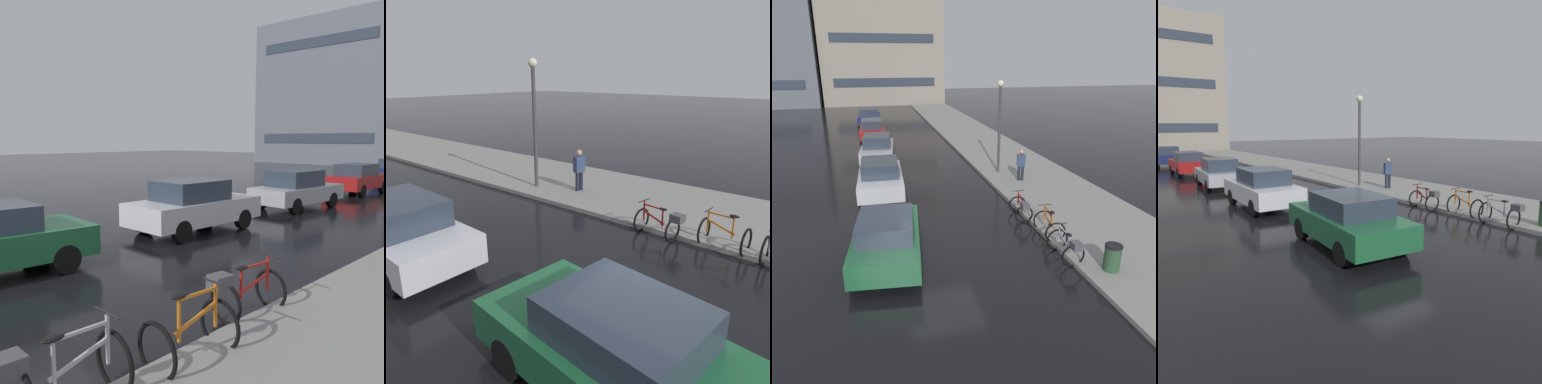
# 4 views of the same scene
# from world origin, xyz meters

# --- Properties ---
(ground_plane) EXTENTS (140.00, 140.00, 0.00)m
(ground_plane) POSITION_xyz_m (0.00, 0.00, 0.00)
(ground_plane) COLOR black
(sidewalk_kerb) EXTENTS (4.80, 60.00, 0.14)m
(sidewalk_kerb) POSITION_xyz_m (6.00, 10.00, 0.07)
(sidewalk_kerb) COLOR gray
(sidewalk_kerb) RESTS_ON ground
(bicycle_nearest) EXTENTS (0.79, 1.43, 1.00)m
(bicycle_nearest) POSITION_xyz_m (3.57, -1.75, 0.49)
(bicycle_nearest) COLOR black
(bicycle_nearest) RESTS_ON ground
(bicycle_second) EXTENTS (0.82, 1.20, 1.02)m
(bicycle_second) POSITION_xyz_m (3.81, -0.02, 0.42)
(bicycle_second) COLOR black
(bicycle_second) RESTS_ON ground
(bicycle_third) EXTENTS (0.85, 1.43, 0.98)m
(bicycle_third) POSITION_xyz_m (3.44, 1.58, 0.47)
(bicycle_third) COLOR black
(bicycle_third) RESTS_ON ground
(car_green) EXTENTS (2.39, 4.35, 1.52)m
(car_green) POSITION_xyz_m (-1.81, -0.37, 0.78)
(car_green) COLOR #1E6038
(car_green) RESTS_ON ground
(car_white) EXTENTS (2.09, 4.46, 1.64)m
(car_white) POSITION_xyz_m (-1.74, 5.90, 0.82)
(car_white) COLOR silver
(car_white) RESTS_ON ground
(car_silver) EXTENTS (2.22, 4.43, 1.61)m
(car_silver) POSITION_xyz_m (-1.67, 12.14, 0.80)
(car_silver) COLOR #B2B5BA
(car_silver) RESTS_ON ground
(car_red) EXTENTS (1.93, 4.24, 1.59)m
(car_red) POSITION_xyz_m (-1.84, 18.73, 0.81)
(car_red) COLOR #AD1919
(car_red) RESTS_ON ground
(car_navy) EXTENTS (2.13, 3.83, 1.64)m
(car_navy) POSITION_xyz_m (-1.97, 25.34, 0.83)
(car_navy) COLOR navy
(car_navy) RESTS_ON ground
(pedestrian) EXTENTS (0.45, 0.34, 1.71)m
(pedestrian) POSITION_xyz_m (5.17, 5.89, 0.97)
(pedestrian) COLOR #1E2333
(pedestrian) RESTS_ON ground
(streetlamp) EXTENTS (0.34, 0.34, 4.94)m
(streetlamp) POSITION_xyz_m (4.56, 7.56, 3.05)
(streetlamp) COLOR #424247
(streetlamp) RESTS_ON ground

